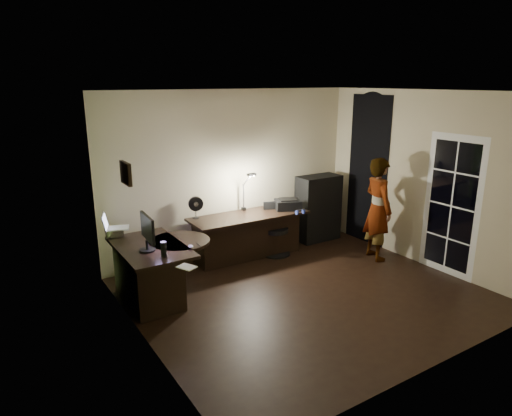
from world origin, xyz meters
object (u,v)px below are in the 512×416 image
desk_right (249,236)px  person (378,209)px  monitor (147,238)px  office_chair (276,230)px  desk_left (152,273)px  cabinet (318,208)px

desk_right → person: 2.12m
desk_right → monitor: size_ratio=3.92×
office_chair → person: bearing=-14.1°
desk_left → office_chair: (2.32, 0.48, 0.05)m
desk_right → office_chair: 0.47m
desk_right → monitor: monitor is taller
desk_left → monitor: size_ratio=2.65×
desk_right → person: bearing=-31.5°
desk_right → cabinet: cabinet is taller
office_chair → cabinet: bearing=35.1°
cabinet → person: bearing=-79.8°
cabinet → person: (0.21, -1.22, 0.24)m
desk_left → monitor: 0.58m
desk_right → office_chair: office_chair is taller
desk_right → cabinet: size_ratio=1.65×
desk_left → office_chair: bearing=12.0°
monitor → person: person is taller
desk_left → desk_right: (1.88, 0.61, -0.01)m
monitor → person: size_ratio=0.30×
cabinet → office_chair: bearing=-168.2°
desk_left → office_chair: size_ratio=1.53×
desk_left → desk_right: 1.97m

